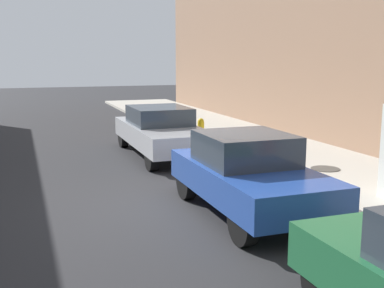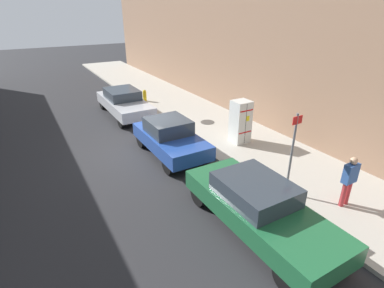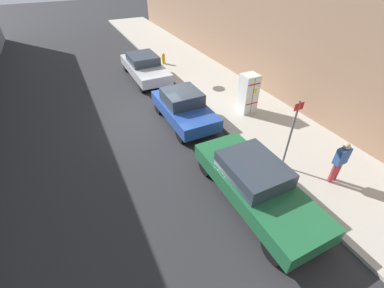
{
  "view_description": "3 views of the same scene",
  "coord_description": "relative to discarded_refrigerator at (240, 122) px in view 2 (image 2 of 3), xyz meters",
  "views": [
    {
      "loc": [
        3.06,
        8.51,
        2.81
      ],
      "look_at": [
        -0.25,
        -0.71,
        1.05
      ],
      "focal_mm": 45.0,
      "sensor_mm": 36.0,
      "label": 1
    },
    {
      "loc": [
        3.99,
        10.78,
        5.49
      ],
      "look_at": [
        -0.52,
        3.05,
        1.37
      ],
      "focal_mm": 28.0,
      "sensor_mm": 36.0,
      "label": 2
    },
    {
      "loc": [
        3.4,
        10.17,
        6.37
      ],
      "look_at": [
        0.17,
        3.61,
        0.83
      ],
      "focal_mm": 24.0,
      "sensor_mm": 36.0,
      "label": 3
    }
  ],
  "objects": [
    {
      "name": "ground_plane",
      "position": [
        3.8,
        -1.5,
        -1.04
      ],
      "size": [
        80.0,
        80.0,
        0.0
      ],
      "primitive_type": "plane",
      "color": "#28282B"
    },
    {
      "name": "sidewalk_slab",
      "position": [
        -0.23,
        -1.5,
        -0.98
      ],
      "size": [
        4.02,
        44.0,
        0.12
      ],
      "primitive_type": "cube",
      "color": "#B2ADA0",
      "rests_on": "ground"
    },
    {
      "name": "building_facade_near",
      "position": [
        -3.04,
        -1.5,
        3.35
      ],
      "size": [
        1.62,
        39.6,
        8.77
      ],
      "primitive_type": "cube",
      "color": "#937056",
      "rests_on": "ground"
    },
    {
      "name": "discarded_refrigerator",
      "position": [
        0.0,
        0.0,
        0.0
      ],
      "size": [
        0.73,
        0.7,
        1.83
      ],
      "color": "silver",
      "rests_on": "sidewalk_slab"
    },
    {
      "name": "manhole_cover",
      "position": [
        -0.1,
        -2.69,
        -0.91
      ],
      "size": [
        0.7,
        0.7,
        0.02
      ],
      "primitive_type": "cylinder",
      "color": "#47443F",
      "rests_on": "sidewalk_slab"
    },
    {
      "name": "street_sign_post",
      "position": [
        1.22,
        3.9,
        0.57
      ],
      "size": [
        0.36,
        0.07,
        2.65
      ],
      "color": "slate",
      "rests_on": "sidewalk_slab"
    },
    {
      "name": "fire_hydrant",
      "position": [
        1.21,
        -7.85,
        -0.55
      ],
      "size": [
        0.22,
        0.22,
        0.71
      ],
      "color": "gold",
      "rests_on": "sidewalk_slab"
    },
    {
      "name": "pedestrian_standing_near",
      "position": [
        0.2,
        5.2,
        -0.02
      ],
      "size": [
        0.45,
        0.22,
        1.57
      ],
      "rotation": [
        0.0,
        0.0,
        6.11
      ],
      "color": "#B73338",
      "rests_on": "sidewalk_slab"
    },
    {
      "name": "parked_sedan_silver",
      "position": [
        3.04,
        -6.28,
        -0.3
      ],
      "size": [
        1.8,
        4.71,
        1.4
      ],
      "color": "silver",
      "rests_on": "ground"
    },
    {
      "name": "parked_hatchback_blue",
      "position": [
        3.04,
        -0.61,
        -0.29
      ],
      "size": [
        1.75,
        3.84,
        1.46
      ],
      "color": "#23479E",
      "rests_on": "ground"
    },
    {
      "name": "parked_sedan_green",
      "position": [
        3.04,
        4.59,
        -0.31
      ],
      "size": [
        1.78,
        4.73,
        1.4
      ],
      "color": "#1E6038",
      "rests_on": "ground"
    }
  ]
}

